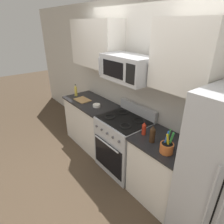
{
  "coord_description": "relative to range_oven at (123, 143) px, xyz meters",
  "views": [
    {
      "loc": [
        1.92,
        -1.1,
        2.26
      ],
      "look_at": [
        -0.14,
        0.51,
        1.03
      ],
      "focal_mm": 30.39,
      "sensor_mm": 36.0,
      "label": 1
    }
  ],
  "objects": [
    {
      "name": "ground_plane",
      "position": [
        0.0,
        -0.64,
        -0.47
      ],
      "size": [
        16.0,
        16.0,
        0.0
      ],
      "primitive_type": "plane",
      "color": "#473828"
    },
    {
      "name": "wall_back",
      "position": [
        0.0,
        0.39,
        0.83
      ],
      "size": [
        8.0,
        0.1,
        2.6
      ],
      "primitive_type": "cube",
      "color": "beige",
      "rests_on": "ground"
    },
    {
      "name": "counter_left",
      "position": [
        -0.96,
        -0.0,
        -0.02
      ],
      "size": [
        1.14,
        0.64,
        0.91
      ],
      "color": "silver",
      "rests_on": "ground"
    },
    {
      "name": "range_oven",
      "position": [
        0.0,
        0.0,
        0.0
      ],
      "size": [
        0.76,
        0.68,
        1.09
      ],
      "color": "#B2B5BA",
      "rests_on": "ground"
    },
    {
      "name": "counter_right",
      "position": [
        0.76,
        -0.0,
        -0.02
      ],
      "size": [
        0.74,
        0.64,
        0.91
      ],
      "color": "silver",
      "rests_on": "ground"
    },
    {
      "name": "microwave",
      "position": [
        -0.0,
        0.03,
        1.23
      ],
      "size": [
        0.76,
        0.44,
        0.35
      ],
      "color": "#B2B5BA"
    },
    {
      "name": "upper_cabinets_left",
      "position": [
        -0.97,
        0.17,
        1.46
      ],
      "size": [
        1.13,
        0.34,
        0.77
      ],
      "color": "silver"
    },
    {
      "name": "upper_cabinets_right",
      "position": [
        0.77,
        0.17,
        1.46
      ],
      "size": [
        0.73,
        0.34,
        0.77
      ],
      "color": "silver"
    },
    {
      "name": "utensil_crock",
      "position": [
        0.9,
        -0.15,
        0.51
      ],
      "size": [
        0.15,
        0.15,
        0.3
      ],
      "color": "#D1662D",
      "rests_on": "counter_right"
    },
    {
      "name": "cutting_board",
      "position": [
        -1.11,
        -0.09,
        0.44
      ],
      "size": [
        0.32,
        0.23,
        0.02
      ],
      "primitive_type": "cube",
      "rotation": [
        0.0,
        0.0,
        0.04
      ],
      "color": "tan",
      "rests_on": "counter_left"
    },
    {
      "name": "bottle_oil",
      "position": [
        -1.41,
        -0.07,
        0.55
      ],
      "size": [
        0.06,
        0.06,
        0.24
      ],
      "color": "gold",
      "rests_on": "counter_left"
    },
    {
      "name": "bottle_hot_sauce",
      "position": [
        0.47,
        -0.07,
        0.53
      ],
      "size": [
        0.06,
        0.06,
        0.2
      ],
      "color": "red",
      "rests_on": "counter_right"
    },
    {
      "name": "bottle_soy",
      "position": [
        0.66,
        -0.12,
        0.55
      ],
      "size": [
        0.07,
        0.07,
        0.24
      ],
      "color": "#382314",
      "rests_on": "counter_right"
    },
    {
      "name": "prep_bowl",
      "position": [
        -0.68,
        -0.05,
        0.46
      ],
      "size": [
        0.13,
        0.13,
        0.05
      ],
      "color": "white",
      "rests_on": "counter_left"
    }
  ]
}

